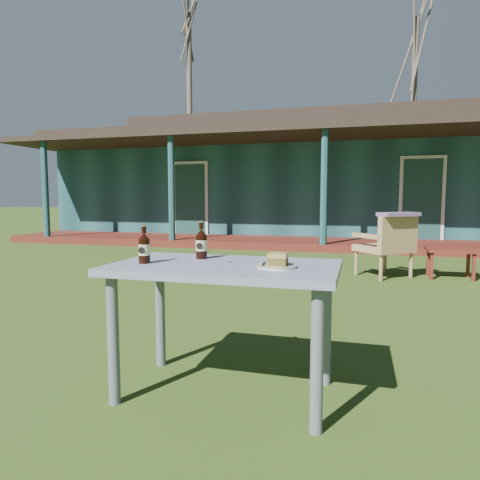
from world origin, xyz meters
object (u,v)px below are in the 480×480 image
(plate, at_px, (277,266))
(cola_bottle_far, at_px, (144,248))
(cake_slice, at_px, (278,259))
(side_table, at_px, (451,253))
(cola_bottle_near, at_px, (201,244))
(cafe_table, at_px, (225,282))
(armchair_left, at_px, (388,243))

(plate, relative_size, cola_bottle_far, 0.98)
(cake_slice, distance_m, side_table, 4.40)
(cola_bottle_near, xyz_separation_m, side_table, (2.06, 3.88, -0.47))
(cola_bottle_far, bearing_deg, cafe_table, 12.86)
(cola_bottle_near, xyz_separation_m, armchair_left, (1.26, 3.73, -0.34))
(side_table, bearing_deg, cake_slice, -110.99)
(cafe_table, bearing_deg, armchair_left, 74.63)
(cola_bottle_far, bearing_deg, armchair_left, 69.45)
(cola_bottle_far, height_order, side_table, cola_bottle_far)
(plate, distance_m, cola_bottle_near, 0.52)
(cafe_table, xyz_separation_m, cake_slice, (0.30, -0.06, 0.15))
(cola_bottle_far, distance_m, side_table, 4.75)
(cake_slice, distance_m, armchair_left, 4.03)
(cafe_table, bearing_deg, cola_bottle_far, -167.14)
(armchair_left, distance_m, side_table, 0.83)
(plate, distance_m, armchair_left, 4.01)
(plate, distance_m, cola_bottle_far, 0.72)
(plate, xyz_separation_m, cake_slice, (0.01, -0.01, 0.04))
(cola_bottle_far, bearing_deg, cola_bottle_near, 46.31)
(side_table, bearing_deg, plate, -111.16)
(cafe_table, height_order, cola_bottle_far, cola_bottle_far)
(plate, bearing_deg, cola_bottle_far, -175.89)
(cake_slice, height_order, side_table, cake_slice)
(cafe_table, relative_size, cola_bottle_near, 5.45)
(plate, relative_size, side_table, 0.34)
(cafe_table, bearing_deg, cola_bottle_near, 141.90)
(cafe_table, distance_m, cola_bottle_near, 0.31)
(plate, bearing_deg, cafe_table, 171.06)
(cake_slice, height_order, cola_bottle_near, cola_bottle_near)
(cake_slice, xyz_separation_m, cola_bottle_far, (-0.72, -0.04, 0.04))
(cake_slice, bearing_deg, side_table, 69.01)
(plate, height_order, cola_bottle_far, cola_bottle_far)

